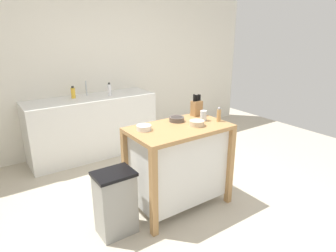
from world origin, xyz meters
The scene contains 14 objects.
ground_plane centered at (0.00, 0.00, 0.00)m, with size 6.99×6.99×0.00m, color #BCB29E.
wall_back centered at (0.00, 2.29, 1.30)m, with size 5.99×0.10×2.60m, color silver.
kitchen_island centered at (-0.03, 0.10, 0.51)m, with size 1.04×0.61×0.91m.
knife_block centered at (0.37, 0.30, 1.00)m, with size 0.11×0.09×0.25m.
bowl_ceramic_wide centered at (0.06, 0.25, 0.94)m, with size 0.16×0.16×0.05m.
bowl_ceramic_small centered at (-0.37, 0.21, 0.94)m, with size 0.14×0.14×0.05m.
bowl_stoneware_deep centered at (0.14, 0.02, 0.94)m, with size 0.15×0.15×0.05m.
drinking_cup centered at (0.31, 0.11, 0.96)m, with size 0.07×0.07×0.11m.
pepper_grinder centered at (0.43, 0.00, 0.98)m, with size 0.04×0.04×0.16m.
trash_bin centered at (-0.78, 0.06, 0.32)m, with size 0.36×0.28×0.63m.
sink_counter centered at (-0.27, 1.94, 0.45)m, with size 1.88×0.60×0.90m.
sink_faucet centered at (-0.27, 2.08, 1.01)m, with size 0.02×0.02×0.22m.
bottle_dish_soap centered at (0.02, 1.89, 0.99)m, with size 0.05×0.05×0.19m.
bottle_hand_soap centered at (-0.49, 2.02, 0.98)m, with size 0.06×0.06×0.17m.
Camera 1 is at (-1.72, -2.15, 1.86)m, focal length 31.29 mm.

